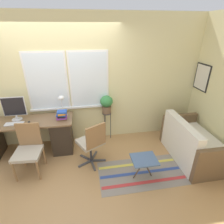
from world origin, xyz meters
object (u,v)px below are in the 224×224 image
at_px(desk_chair_wooden, 28,149).
at_px(plant_stand, 107,117).
at_px(couch_loveseat, 192,145).
at_px(folding_stool, 144,160).
at_px(book_stack, 62,115).
at_px(potted_plant, 107,103).
at_px(keyboard, 14,124).
at_px(mouse, 29,122).
at_px(office_chair_swivel, 92,142).
at_px(desk_lamp, 62,101).
at_px(monitor, 14,108).

relative_size(desk_chair_wooden, plant_stand, 1.31).
bearing_deg(couch_loveseat, folding_stool, 107.95).
height_order(book_stack, potted_plant, potted_plant).
height_order(book_stack, desk_chair_wooden, book_stack).
bearing_deg(desk_chair_wooden, potted_plant, 31.34).
height_order(keyboard, plant_stand, keyboard).
height_order(keyboard, mouse, mouse).
bearing_deg(keyboard, potted_plant, 10.10).
distance_m(mouse, folding_stool, 2.27).
distance_m(book_stack, plant_stand, 1.02).
bearing_deg(plant_stand, book_stack, -163.31).
relative_size(book_stack, potted_plant, 0.55).
bearing_deg(keyboard, mouse, -0.47).
bearing_deg(office_chair_swivel, keyboard, -46.91).
distance_m(keyboard, book_stack, 0.89).
height_order(desk_lamp, office_chair_swivel, desk_lamp).
height_order(couch_loveseat, folding_stool, couch_loveseat).
bearing_deg(plant_stand, desk_chair_wooden, -152.84).
bearing_deg(book_stack, potted_plant, 16.69).
bearing_deg(folding_stool, book_stack, 143.62).
bearing_deg(mouse, plant_stand, 11.86).
distance_m(monitor, office_chair_swivel, 1.66).
xyz_separation_m(office_chair_swivel, plant_stand, (0.39, 0.81, 0.07)).
xyz_separation_m(mouse, desk_chair_wooden, (0.04, -0.45, -0.29)).
bearing_deg(keyboard, folding_stool, -23.32).
relative_size(keyboard, desk_lamp, 0.77).
relative_size(mouse, potted_plant, 0.19).
xyz_separation_m(potted_plant, folding_stool, (0.45, -1.31, -0.54)).
xyz_separation_m(monitor, book_stack, (0.89, -0.15, -0.16)).
bearing_deg(mouse, monitor, 144.14).
distance_m(desk_chair_wooden, plant_stand, 1.71).
relative_size(monitor, office_chair_swivel, 0.52).
xyz_separation_m(desk_chair_wooden, folding_stool, (1.97, -0.53, -0.10)).
xyz_separation_m(mouse, plant_stand, (1.56, 0.33, -0.19)).
xyz_separation_m(couch_loveseat, plant_stand, (-1.59, 0.94, 0.28)).
bearing_deg(desk_chair_wooden, plant_stand, 31.34).
relative_size(office_chair_swivel, folding_stool, 2.16).
distance_m(monitor, folding_stool, 2.64).
relative_size(desk_chair_wooden, couch_loveseat, 0.68).
distance_m(couch_loveseat, potted_plant, 1.94).
height_order(monitor, plant_stand, monitor).
height_order(desk_chair_wooden, potted_plant, potted_plant).
xyz_separation_m(keyboard, office_chair_swivel, (1.43, -0.48, -0.26)).
relative_size(desk_lamp, office_chair_swivel, 0.47).
relative_size(monitor, potted_plant, 1.21).
relative_size(keyboard, folding_stool, 0.79).
height_order(office_chair_swivel, couch_loveseat, office_chair_swivel).
height_order(keyboard, book_stack, book_stack).
distance_m(keyboard, couch_loveseat, 3.49).
xyz_separation_m(office_chair_swivel, folding_stool, (0.84, -0.50, -0.12)).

